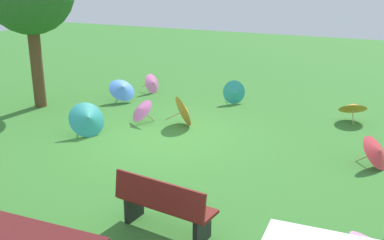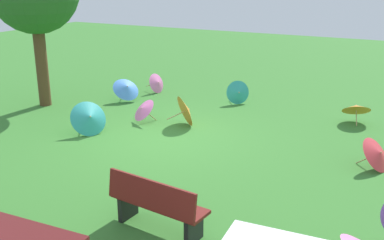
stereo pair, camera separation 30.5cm
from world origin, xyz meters
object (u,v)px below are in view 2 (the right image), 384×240
object	(u,v)px
park_bench	(156,204)
parasol_blue_0	(127,88)
parasol_pink_0	(143,109)
parasol_orange_1	(356,108)
parasol_teal_0	(89,118)
parasol_teal_2	(238,92)
parasol_pink_2	(158,83)
parasol_orange_0	(187,110)
parasol_red_0	(378,154)

from	to	relation	value
park_bench	parasol_blue_0	distance (m)	7.55
parasol_pink_0	parasol_orange_1	bearing A→B (deg)	-153.08
parasol_orange_1	parasol_teal_0	bearing A→B (deg)	34.66
parasol_orange_1	park_bench	bearing A→B (deg)	74.88
parasol_orange_1	parasol_teal_2	world-z (taller)	parasol_teal_2
parasol_orange_1	parasol_teal_2	size ratio (longest dim) A/B	1.24
parasol_blue_0	parasol_pink_2	world-z (taller)	parasol_blue_0
parasol_teal_2	park_bench	bearing A→B (deg)	102.07
park_bench	parasol_teal_0	distance (m)	4.85
park_bench	parasol_orange_0	world-z (taller)	park_bench
parasol_orange_0	parasol_blue_0	size ratio (longest dim) A/B	0.84
parasol_orange_0	parasol_red_0	size ratio (longest dim) A/B	0.99
parasol_pink_0	parasol_teal_2	world-z (taller)	parasol_teal_2
parasol_blue_0	parasol_pink_2	size ratio (longest dim) A/B	1.51
parasol_pink_2	park_bench	bearing A→B (deg)	121.21
parasol_pink_0	park_bench	bearing A→B (deg)	125.24
park_bench	parasol_teal_0	world-z (taller)	park_bench
parasol_pink_2	parasol_blue_0	bearing A→B (deg)	79.55
park_bench	parasol_teal_2	size ratio (longest dim) A/B	2.22
park_bench	parasol_red_0	bearing A→B (deg)	-124.27
parasol_teal_0	parasol_pink_0	size ratio (longest dim) A/B	1.25
parasol_blue_0	parasol_teal_0	world-z (taller)	parasol_teal_0
parasol_teal_0	parasol_pink_0	xyz separation A→B (m)	(-0.65, -1.37, -0.06)
parasol_orange_0	parasol_pink_2	world-z (taller)	parasol_orange_0
parasol_red_0	park_bench	bearing A→B (deg)	55.73
parasol_teal_0	parasol_red_0	bearing A→B (deg)	-171.47
parasol_blue_0	parasol_orange_1	world-z (taller)	parasol_blue_0
parasol_pink_0	parasol_orange_1	xyz separation A→B (m)	(-5.00, -2.54, 0.04)
park_bench	parasol_pink_0	world-z (taller)	park_bench
parasol_pink_0	parasol_pink_2	distance (m)	3.17
parasol_pink_0	parasol_pink_2	xyz separation A→B (m)	(1.31, -2.89, -0.04)
parasol_blue_0	parasol_orange_1	xyz separation A→B (m)	(-6.56, -1.04, -0.02)
park_bench	parasol_teal_2	bearing A→B (deg)	-77.93
parasol_teal_0	parasol_red_0	size ratio (longest dim) A/B	1.21
parasol_orange_0	parasol_orange_1	bearing A→B (deg)	-150.11
parasol_orange_1	parasol_pink_2	world-z (taller)	parasol_orange_1
parasol_orange_1	parasol_orange_0	bearing A→B (deg)	29.89
parasol_teal_0	parasol_orange_1	xyz separation A→B (m)	(-5.65, -3.91, -0.01)
parasol_pink_2	parasol_teal_2	bearing A→B (deg)	178.75
parasol_pink_0	parasol_teal_2	bearing A→B (deg)	-119.05
parasol_teal_0	parasol_orange_1	world-z (taller)	parasol_teal_0
parasol_orange_0	parasol_red_0	bearing A→B (deg)	171.39
parasol_pink_0	parasol_red_0	size ratio (longest dim) A/B	0.97
park_bench	parasol_red_0	size ratio (longest dim) A/B	1.84
parasol_pink_0	parasol_orange_1	size ratio (longest dim) A/B	0.94
parasol_pink_2	parasol_red_0	bearing A→B (deg)	155.39
parasol_blue_0	parasol_orange_1	size ratio (longest dim) A/B	1.14
parasol_orange_0	parasol_red_0	xyz separation A→B (m)	(-4.72, 0.71, -0.07)
parasol_blue_0	parasol_red_0	world-z (taller)	parasol_blue_0
parasol_pink_2	parasol_teal_2	size ratio (longest dim) A/B	0.94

